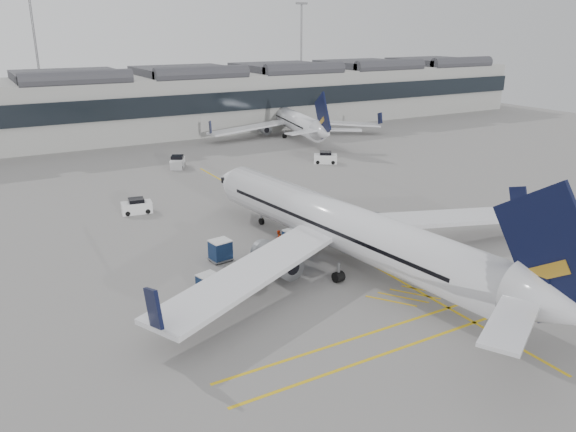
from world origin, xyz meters
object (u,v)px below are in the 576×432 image
ramp_agent_a (306,232)px  baggage_cart_a (295,240)px  belt_loader (311,223)px  airliner_main (348,229)px  pushback_tug (237,275)px  ramp_agent_b (278,238)px

ramp_agent_a → baggage_cart_a: bearing=-171.9°
belt_loader → baggage_cart_a: (-4.49, -4.28, 0.51)m
belt_loader → ramp_agent_a: belt_loader is taller
airliner_main → baggage_cart_a: size_ratio=20.12×
airliner_main → pushback_tug: bearing=164.4°
baggage_cart_a → pushback_tug: bearing=-162.9°
ramp_agent_b → pushback_tug: size_ratio=0.49×
baggage_cart_a → ramp_agent_b: 1.94m
pushback_tug → ramp_agent_b: bearing=14.3°
belt_loader → pushback_tug: belt_loader is taller
airliner_main → ramp_agent_b: size_ratio=27.59×
airliner_main → ramp_agent_a: (0.03, 6.85, -2.45)m
airliner_main → baggage_cart_a: (-2.18, 5.32, -2.32)m
ramp_agent_a → pushback_tug: ramp_agent_a is taller
belt_loader → pushback_tug: bearing=-141.7°
ramp_agent_b → belt_loader: bearing=179.4°
airliner_main → ramp_agent_a: airliner_main is taller
airliner_main → ramp_agent_b: 8.10m
ramp_agent_a → ramp_agent_b: (-2.99, 0.22, -0.17)m
airliner_main → belt_loader: 10.27m
airliner_main → baggage_cart_a: airliner_main is taller
ramp_agent_a → pushback_tug: size_ratio=0.59×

